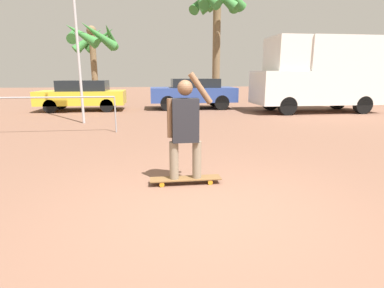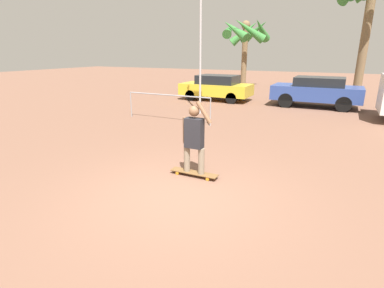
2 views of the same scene
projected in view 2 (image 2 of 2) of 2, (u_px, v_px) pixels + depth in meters
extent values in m
plane|color=brown|center=(178.00, 195.00, 5.85)|extent=(80.00, 80.00, 0.00)
cube|color=brown|center=(194.00, 173.00, 6.74)|extent=(1.11, 0.24, 0.02)
cylinder|color=orange|center=(177.00, 173.00, 6.83)|extent=(0.08, 0.03, 0.08)
cylinder|color=orange|center=(181.00, 170.00, 7.00)|extent=(0.08, 0.03, 0.08)
cylinder|color=orange|center=(207.00, 179.00, 6.51)|extent=(0.08, 0.03, 0.08)
cylinder|color=orange|center=(211.00, 176.00, 6.68)|extent=(0.08, 0.03, 0.08)
cylinder|color=gray|center=(187.00, 159.00, 6.73)|extent=(0.14, 0.14, 0.59)
cylinder|color=gray|center=(201.00, 161.00, 6.57)|extent=(0.14, 0.14, 0.59)
cube|color=#232328|center=(194.00, 133.00, 6.47)|extent=(0.40, 0.22, 0.65)
sphere|color=brown|center=(194.00, 111.00, 6.33)|extent=(0.23, 0.23, 0.23)
cylinder|color=brown|center=(185.00, 130.00, 6.55)|extent=(0.09, 0.09, 0.58)
cylinder|color=brown|center=(204.00, 112.00, 6.23)|extent=(0.37, 0.09, 0.48)
cylinder|color=black|center=(286.00, 100.00, 14.97)|extent=(0.72, 0.22, 0.72)
cylinder|color=black|center=(291.00, 96.00, 16.41)|extent=(0.72, 0.22, 0.72)
cylinder|color=black|center=(343.00, 104.00, 13.85)|extent=(0.72, 0.22, 0.72)
cylinder|color=black|center=(344.00, 99.00, 15.29)|extent=(0.72, 0.22, 0.72)
cube|color=#2D4793|center=(316.00, 93.00, 15.02)|extent=(4.21, 1.90, 0.70)
cube|color=black|center=(320.00, 82.00, 14.81)|extent=(2.32, 1.67, 0.43)
cylinder|color=black|center=(191.00, 95.00, 17.12)|extent=(0.60, 0.22, 0.60)
cylinder|color=black|center=(202.00, 92.00, 18.49)|extent=(0.60, 0.22, 0.60)
cylinder|color=black|center=(231.00, 98.00, 16.06)|extent=(0.60, 0.22, 0.60)
cylinder|color=black|center=(241.00, 94.00, 17.44)|extent=(0.60, 0.22, 0.60)
cube|color=gold|center=(216.00, 89.00, 17.18)|extent=(3.97, 1.83, 0.64)
cube|color=black|center=(218.00, 79.00, 16.97)|extent=(2.18, 1.61, 0.48)
cylinder|color=brown|center=(364.00, 42.00, 16.36)|extent=(0.46, 0.46, 6.39)
cylinder|color=brown|center=(244.00, 57.00, 23.19)|extent=(0.42, 0.42, 4.60)
sphere|color=brown|center=(246.00, 25.00, 22.51)|extent=(0.67, 0.67, 0.67)
cone|color=#387F38|center=(261.00, 29.00, 22.00)|extent=(0.90, 2.55, 1.78)
cone|color=#387F38|center=(254.00, 32.00, 23.49)|extent=(2.52, 1.37, 1.97)
cone|color=#387F38|center=(244.00, 33.00, 23.83)|extent=(2.44, 1.51, 2.09)
cone|color=#387F38|center=(229.00, 29.00, 22.91)|extent=(1.17, 2.64, 1.52)
cone|color=#387F38|center=(235.00, 29.00, 21.84)|extent=(2.57, 1.57, 1.82)
cone|color=#387F38|center=(249.00, 30.00, 21.45)|extent=(2.48, 1.79, 1.92)
cylinder|color=#B7B7BC|center=(201.00, 26.00, 12.47)|extent=(0.09, 0.09, 7.41)
cylinder|color=#99999E|center=(168.00, 95.00, 11.82)|extent=(3.68, 0.05, 0.05)
cylinder|color=#99999E|center=(131.00, 105.00, 12.76)|extent=(0.04, 0.04, 1.05)
cylinder|color=#99999E|center=(210.00, 112.00, 11.19)|extent=(0.04, 0.04, 1.05)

